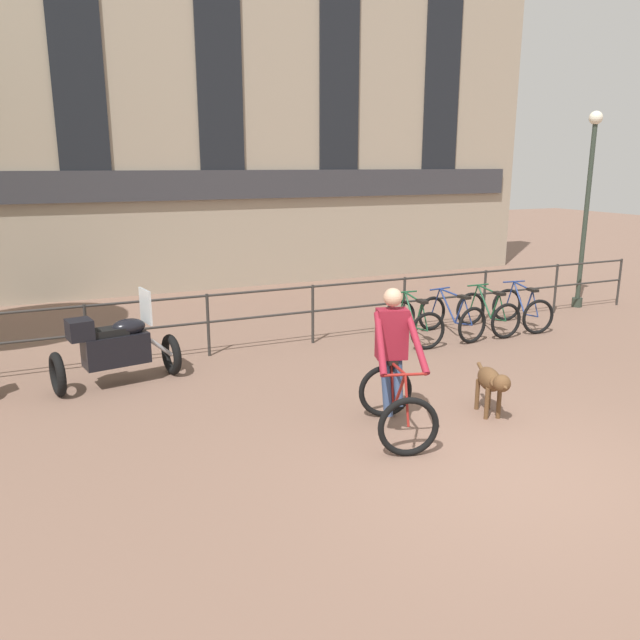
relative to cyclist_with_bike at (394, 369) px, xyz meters
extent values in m
plane|color=#7A5B4C|center=(0.63, -1.38, -0.76)|extent=(60.00, 60.00, 0.00)
cylinder|color=#2D2B28|center=(-3.12, 3.82, -0.24)|extent=(0.05, 0.05, 1.05)
cylinder|color=#2D2B28|center=(-1.25, 3.82, -0.24)|extent=(0.05, 0.05, 1.05)
cylinder|color=#2D2B28|center=(0.63, 3.82, -0.24)|extent=(0.05, 0.05, 1.05)
cylinder|color=#2D2B28|center=(2.50, 3.82, -0.24)|extent=(0.05, 0.05, 1.05)
cylinder|color=#2D2B28|center=(4.38, 3.82, -0.24)|extent=(0.05, 0.05, 1.05)
cylinder|color=#2D2B28|center=(6.25, 3.82, -0.24)|extent=(0.05, 0.05, 1.05)
cylinder|color=#2D2B28|center=(8.13, 3.82, -0.24)|extent=(0.05, 0.05, 1.05)
cylinder|color=#2D2B28|center=(0.63, 3.82, 0.26)|extent=(15.00, 0.04, 0.04)
cylinder|color=#2D2B28|center=(0.63, 3.82, -0.19)|extent=(15.00, 0.04, 0.04)
cube|color=gray|center=(0.63, 9.62, 4.09)|extent=(18.00, 0.60, 9.71)
cube|color=#333338|center=(0.63, 9.26, 1.84)|extent=(17.10, 0.12, 0.70)
cube|color=black|center=(-2.52, 9.29, 4.58)|extent=(1.10, 0.06, 5.44)
cube|color=black|center=(0.63, 9.29, 4.58)|extent=(1.10, 0.06, 5.44)
cube|color=black|center=(3.78, 9.29, 4.58)|extent=(1.10, 0.06, 5.44)
cube|color=black|center=(6.93, 9.29, 4.58)|extent=(1.10, 0.06, 5.44)
torus|color=black|center=(-0.20, -0.66, -0.42)|extent=(0.67, 0.27, 0.68)
torus|color=black|center=(0.12, 0.39, -0.42)|extent=(0.67, 0.27, 0.68)
cylinder|color=maroon|center=(-0.08, -0.25, -0.19)|extent=(0.18, 0.48, 0.60)
cylinder|color=maroon|center=(0.02, 0.07, -0.22)|extent=(0.10, 0.23, 0.52)
cylinder|color=maroon|center=(-0.05, -0.15, 0.07)|extent=(0.23, 0.65, 0.10)
cylinder|color=maroon|center=(0.06, 0.18, -0.45)|extent=(0.16, 0.43, 0.08)
cylinder|color=maroon|center=(0.09, 0.28, -0.19)|extent=(0.10, 0.26, 0.47)
cylinder|color=maroon|center=(-0.17, -0.56, -0.16)|extent=(0.09, 0.22, 0.54)
cylinder|color=maroon|center=(-0.14, -0.47, 0.10)|extent=(0.47, 0.17, 0.03)
cube|color=black|center=(0.05, 0.16, 0.06)|extent=(0.19, 0.26, 0.05)
cube|color=maroon|center=(0.05, 0.16, 0.39)|extent=(0.41, 0.32, 0.60)
sphere|color=tan|center=(0.05, 0.16, 0.83)|extent=(0.22, 0.22, 0.22)
cylinder|color=maroon|center=(-0.25, -0.09, 0.37)|extent=(0.34, 0.69, 0.60)
cylinder|color=maroon|center=(0.15, -0.21, 0.37)|extent=(0.22, 0.71, 0.60)
cylinder|color=navy|center=(-0.05, 0.09, -0.25)|extent=(0.17, 0.32, 0.69)
cylinder|color=navy|center=(0.09, 0.05, -0.19)|extent=(0.22, 0.32, 0.58)
ellipsoid|color=brown|center=(1.36, -0.06, -0.30)|extent=(0.38, 0.55, 0.29)
cylinder|color=brown|center=(1.30, -0.25, -0.28)|extent=(0.19, 0.19, 0.16)
sphere|color=brown|center=(1.25, -0.42, -0.22)|extent=(0.21, 0.21, 0.21)
cone|color=brown|center=(1.22, -0.51, -0.23)|extent=(0.15, 0.16, 0.12)
cylinder|color=brown|center=(1.45, 0.23, -0.24)|extent=(0.10, 0.18, 0.11)
cylinder|color=brown|center=(1.24, -0.19, -0.56)|extent=(0.06, 0.06, 0.41)
cylinder|color=brown|center=(1.39, -0.23, -0.56)|extent=(0.06, 0.06, 0.41)
cylinder|color=brown|center=(1.33, 0.12, -0.56)|extent=(0.06, 0.06, 0.41)
cylinder|color=brown|center=(1.48, 0.07, -0.56)|extent=(0.06, 0.06, 0.41)
torus|color=black|center=(-1.99, 3.14, -0.45)|extent=(0.23, 0.63, 0.62)
torus|color=black|center=(-3.59, 2.86, -0.45)|extent=(0.23, 0.63, 0.62)
cube|color=black|center=(-2.79, 3.00, -0.23)|extent=(0.95, 0.55, 0.44)
ellipsoid|color=black|center=(-2.59, 3.04, 0.07)|extent=(0.53, 0.40, 0.24)
cube|color=black|center=(-2.90, 2.98, 0.04)|extent=(0.60, 0.39, 0.10)
cylinder|color=#B2B2B7|center=(-2.20, 3.11, -0.27)|extent=(0.45, 0.14, 0.41)
cube|color=silver|center=(-2.33, 3.08, 0.34)|extent=(0.11, 0.44, 0.50)
cube|color=black|center=(-3.25, 2.92, 0.13)|extent=(0.38, 0.41, 0.28)
torus|color=black|center=(2.33, 3.70, -0.43)|extent=(0.66, 0.11, 0.66)
torus|color=black|center=(2.26, 2.65, -0.43)|extent=(0.66, 0.11, 0.66)
cylinder|color=#194C2D|center=(2.30, 3.29, -0.20)|extent=(0.06, 0.47, 0.58)
cylinder|color=#194C2D|center=(2.28, 2.97, -0.24)|extent=(0.05, 0.22, 0.51)
cylinder|color=#194C2D|center=(2.29, 3.19, 0.05)|extent=(0.08, 0.63, 0.10)
cylinder|color=#194C2D|center=(2.27, 2.86, -0.46)|extent=(0.05, 0.42, 0.07)
cylinder|color=#194C2D|center=(2.26, 2.76, -0.21)|extent=(0.04, 0.25, 0.46)
cylinder|color=#194C2D|center=(2.32, 3.60, -0.18)|extent=(0.04, 0.21, 0.52)
cylinder|color=#194C2D|center=(2.32, 3.51, 0.08)|extent=(0.48, 0.06, 0.03)
cube|color=black|center=(2.27, 2.88, 0.03)|extent=(0.14, 0.25, 0.05)
torus|color=black|center=(3.05, 3.69, -0.43)|extent=(0.66, 0.15, 0.66)
torus|color=black|center=(3.19, 2.65, -0.43)|extent=(0.66, 0.15, 0.66)
cylinder|color=navy|center=(3.11, 3.29, -0.20)|extent=(0.09, 0.47, 0.58)
cylinder|color=navy|center=(3.15, 2.97, -0.24)|extent=(0.06, 0.22, 0.51)
cylinder|color=navy|center=(3.12, 3.19, 0.05)|extent=(0.12, 0.63, 0.10)
cylinder|color=navy|center=(3.16, 2.86, -0.46)|extent=(0.08, 0.42, 0.07)
cylinder|color=navy|center=(3.18, 2.77, -0.21)|extent=(0.06, 0.25, 0.46)
cylinder|color=navy|center=(3.06, 3.60, -0.18)|extent=(0.05, 0.21, 0.52)
cylinder|color=navy|center=(3.08, 3.50, 0.08)|extent=(0.48, 0.09, 0.03)
cube|color=black|center=(3.16, 2.88, 0.03)|extent=(0.15, 0.25, 0.05)
torus|color=black|center=(3.96, 3.70, -0.43)|extent=(0.66, 0.07, 0.66)
torus|color=black|center=(3.94, 2.65, -0.43)|extent=(0.66, 0.07, 0.66)
cylinder|color=#194C2D|center=(3.95, 3.29, -0.20)|extent=(0.04, 0.47, 0.58)
cylinder|color=#194C2D|center=(3.95, 2.97, -0.24)|extent=(0.03, 0.22, 0.51)
cylinder|color=#194C2D|center=(3.95, 3.19, 0.05)|extent=(0.04, 0.63, 0.10)
cylinder|color=#194C2D|center=(3.94, 2.86, -0.46)|extent=(0.03, 0.42, 0.07)
cylinder|color=#194C2D|center=(3.94, 2.76, -0.21)|extent=(0.03, 0.25, 0.46)
cylinder|color=#194C2D|center=(3.95, 3.60, -0.18)|extent=(0.03, 0.21, 0.52)
cylinder|color=#194C2D|center=(3.95, 3.51, 0.08)|extent=(0.48, 0.04, 0.03)
cube|color=black|center=(3.94, 2.88, 0.03)|extent=(0.12, 0.24, 0.05)
torus|color=black|center=(4.85, 3.69, -0.43)|extent=(0.66, 0.15, 0.66)
torus|color=black|center=(4.70, 2.65, -0.43)|extent=(0.66, 0.15, 0.66)
cylinder|color=navy|center=(4.79, 3.29, -0.20)|extent=(0.10, 0.47, 0.58)
cylinder|color=navy|center=(4.75, 2.97, -0.24)|extent=(0.06, 0.22, 0.51)
cylinder|color=navy|center=(4.78, 3.19, 0.05)|extent=(0.12, 0.63, 0.10)
cylinder|color=navy|center=(4.73, 2.86, -0.46)|extent=(0.09, 0.42, 0.07)
cylinder|color=navy|center=(4.72, 2.77, -0.21)|extent=(0.06, 0.25, 0.46)
cylinder|color=navy|center=(4.84, 3.60, -0.18)|extent=(0.06, 0.21, 0.52)
cylinder|color=navy|center=(4.83, 3.50, 0.08)|extent=(0.48, 0.10, 0.03)
cube|color=black|center=(4.73, 2.88, 0.03)|extent=(0.15, 0.25, 0.05)
cylinder|color=#2D382D|center=(7.17, 4.06, -0.66)|extent=(0.22, 0.22, 0.20)
cylinder|color=#2D382D|center=(7.17, 4.06, 1.19)|extent=(0.10, 0.10, 3.91)
sphere|color=silver|center=(7.17, 4.06, 3.26)|extent=(0.28, 0.28, 0.28)
camera|label=1|loc=(-3.64, -5.95, 2.33)|focal=35.00mm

